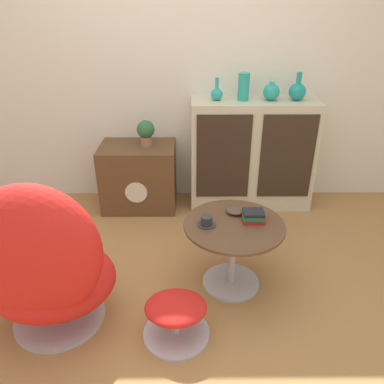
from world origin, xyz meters
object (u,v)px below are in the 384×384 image
at_px(egg_chair, 43,268).
at_px(potted_plant, 146,131).
at_px(vase_leftmost, 217,94).
at_px(vase_rightmost, 297,91).
at_px(tv_console, 139,176).
at_px(ottoman, 176,314).
at_px(coffee_table, 233,243).
at_px(sideboard, 251,154).
at_px(vase_inner_left, 244,87).
at_px(book_stack, 253,216).
at_px(teacup, 206,221).
at_px(vase_inner_right, 271,92).
at_px(bowl, 236,210).

relative_size(egg_chair, potted_plant, 4.28).
distance_m(vase_leftmost, vase_rightmost, 0.66).
relative_size(tv_console, vase_rightmost, 2.88).
xyz_separation_m(tv_console, ottoman, (0.38, -1.53, -0.13)).
bearing_deg(vase_rightmost, coffee_table, -118.23).
height_order(sideboard, vase_leftmost, vase_leftmost).
distance_m(ottoman, vase_rightmost, 2.05).
relative_size(tv_console, vase_inner_left, 2.94).
bearing_deg(book_stack, vase_rightmost, 66.00).
xyz_separation_m(sideboard, tv_console, (-1.01, -0.04, -0.19)).
bearing_deg(vase_leftmost, sideboard, -0.68).
distance_m(coffee_table, vase_rightmost, 1.48).
height_order(ottoman, coffee_table, coffee_table).
relative_size(ottoman, coffee_table, 0.60).
relative_size(ottoman, vase_inner_left, 1.71).
bearing_deg(tv_console, teacup, -63.27).
bearing_deg(coffee_table, ottoman, -129.25).
bearing_deg(vase_rightmost, sideboard, -179.35).
bearing_deg(coffee_table, vase_inner_left, 81.66).
bearing_deg(sideboard, vase_leftmost, 179.32).
distance_m(vase_inner_right, vase_rightmost, 0.21).
relative_size(potted_plant, book_stack, 1.64).
height_order(ottoman, vase_inner_right, vase_inner_right).
height_order(coffee_table, vase_rightmost, vase_rightmost).
height_order(sideboard, vase_rightmost, vase_rightmost).
bearing_deg(bowl, book_stack, -47.22).
bearing_deg(potted_plant, egg_chair, -105.58).
bearing_deg(coffee_table, teacup, -176.43).
relative_size(vase_leftmost, book_stack, 1.34).
xyz_separation_m(tv_console, egg_chair, (-0.33, -1.47, 0.14)).
height_order(egg_chair, vase_inner_right, vase_inner_right).
xyz_separation_m(coffee_table, vase_leftmost, (-0.05, 1.14, 0.69)).
bearing_deg(coffee_table, tv_console, 123.67).
distance_m(sideboard, book_stack, 1.11).
distance_m(vase_leftmost, teacup, 1.27).
bearing_deg(bowl, teacup, -142.37).
xyz_separation_m(vase_inner_left, vase_rightmost, (0.45, 0.00, -0.03)).
bearing_deg(tv_console, sideboard, 2.17).
xyz_separation_m(ottoman, vase_inner_left, (0.52, 1.57, 0.92)).
bearing_deg(teacup, book_stack, 8.83).
relative_size(coffee_table, teacup, 5.34).
distance_m(tv_console, book_stack, 1.38).
bearing_deg(book_stack, sideboard, 82.08).
xyz_separation_m(sideboard, potted_plant, (-0.92, -0.04, 0.23)).
height_order(book_stack, bowl, book_stack).
bearing_deg(vase_inner_right, vase_rightmost, 0.00).
distance_m(vase_leftmost, vase_inner_left, 0.22).
height_order(vase_inner_left, vase_rightmost, vase_rightmost).
bearing_deg(egg_chair, teacup, 22.13).
relative_size(egg_chair, bowl, 7.42).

